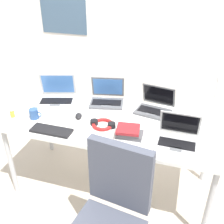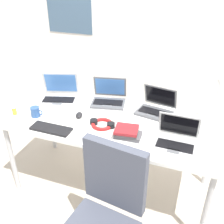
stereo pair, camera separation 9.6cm
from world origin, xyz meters
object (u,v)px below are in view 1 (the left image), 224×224
at_px(desk_lamp, 216,98).
at_px(pill_bottle, 12,113).
at_px(headphones, 103,124).
at_px(laptop_front_left, 178,138).
at_px(book_stack, 129,132).
at_px(external_keyboard, 51,130).
at_px(laptop_front_right, 107,98).
at_px(laptop_near_mouse, 155,107).
at_px(coffee_mug, 34,114).
at_px(computer_mouse, 79,116).
at_px(laptop_center, 57,96).
at_px(cell_phone, 195,126).

distance_m(desk_lamp, pill_bottle, 1.71).
relative_size(desk_lamp, headphones, 1.87).
distance_m(laptop_front_left, book_stack, 0.36).
bearing_deg(book_stack, external_keyboard, -168.85).
bearing_deg(laptop_front_right, desk_lamp, -1.17).
distance_m(desk_lamp, laptop_near_mouse, 0.51).
bearing_deg(coffee_mug, laptop_near_mouse, 24.01).
distance_m(pill_bottle, coffee_mug, 0.20).
bearing_deg(coffee_mug, laptop_front_right, 42.59).
bearing_deg(coffee_mug, computer_mouse, 18.81).
distance_m(laptop_front_left, computer_mouse, 0.85).
bearing_deg(coffee_mug, laptop_center, 84.66).
height_order(laptop_front_left, pill_bottle, laptop_front_left).
bearing_deg(cell_phone, headphones, -163.15).
xyz_separation_m(laptop_center, headphones, (0.56, -0.29, -0.03)).
height_order(headphones, pill_bottle, pill_bottle).
bearing_deg(laptop_center, coffee_mug, -95.34).
bearing_deg(headphones, laptop_center, 152.43).
height_order(laptop_front_right, computer_mouse, laptop_front_right).
bearing_deg(laptop_near_mouse, pill_bottle, -158.20).
relative_size(desk_lamp, laptop_near_mouse, 1.18).
distance_m(laptop_front_right, pill_bottle, 0.85).
bearing_deg(desk_lamp, book_stack, -142.80).
height_order(laptop_center, headphones, laptop_center).
bearing_deg(laptop_front_right, headphones, -76.65).
distance_m(laptop_center, book_stack, 0.88).
relative_size(laptop_center, pill_bottle, 5.12).
height_order(external_keyboard, book_stack, book_stack).
xyz_separation_m(external_keyboard, pill_bottle, (-0.43, 0.11, 0.03)).
height_order(external_keyboard, pill_bottle, pill_bottle).
distance_m(laptop_near_mouse, coffee_mug, 1.05).
bearing_deg(laptop_center, headphones, -27.57).
relative_size(cell_phone, coffee_mug, 1.20).
bearing_deg(desk_lamp, cell_phone, -126.67).
xyz_separation_m(headphones, coffee_mug, (-0.59, -0.06, 0.03)).
xyz_separation_m(laptop_center, computer_mouse, (0.32, -0.23, -0.03)).
xyz_separation_m(laptop_front_left, external_keyboard, (-0.96, -0.13, -0.03)).
relative_size(laptop_front_right, laptop_near_mouse, 1.05).
distance_m(desk_lamp, computer_mouse, 1.15).
bearing_deg(computer_mouse, desk_lamp, -4.37).
bearing_deg(laptop_near_mouse, book_stack, -105.38).
height_order(computer_mouse, coffee_mug, coffee_mug).
relative_size(laptop_center, computer_mouse, 4.21).
height_order(laptop_center, book_stack, laptop_center).
bearing_deg(desk_lamp, pill_bottle, -163.84).
distance_m(laptop_center, pill_bottle, 0.45).
bearing_deg(external_keyboard, coffee_mug, 149.17).
relative_size(headphones, book_stack, 1.03).
bearing_deg(book_stack, coffee_mug, 178.51).
bearing_deg(desk_lamp, headphones, -155.75).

